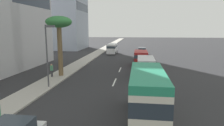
{
  "coord_description": "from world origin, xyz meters",
  "views": [
    {
      "loc": [
        -3.81,
        -2.46,
        5.8
      ],
      "look_at": [
        18.0,
        0.37,
        2.0
      ],
      "focal_mm": 32.13,
      "sensor_mm": 36.0,
      "label": 1
    }
  ],
  "objects_px": {
    "van_sixth": "(112,48)",
    "street_lamp": "(48,49)",
    "minibus_third": "(147,93)",
    "van_lead": "(146,66)",
    "palm_tree": "(59,26)",
    "car_seventh": "(142,51)",
    "van_fifth": "(141,57)",
    "car_fourth": "(142,56)",
    "pedestrian_near_lamp": "(52,70)"
  },
  "relations": [
    {
      "from": "van_sixth",
      "to": "car_seventh",
      "type": "height_order",
      "value": "van_sixth"
    },
    {
      "from": "pedestrian_near_lamp",
      "to": "car_seventh",
      "type": "bearing_deg",
      "value": -129.26
    },
    {
      "from": "car_fourth",
      "to": "minibus_third",
      "type": "bearing_deg",
      "value": 179.55
    },
    {
      "from": "van_lead",
      "to": "van_sixth",
      "type": "distance_m",
      "value": 22.58
    },
    {
      "from": "van_lead",
      "to": "street_lamp",
      "type": "xyz_separation_m",
      "value": [
        -5.92,
        9.47,
        2.57
      ]
    },
    {
      "from": "van_fifth",
      "to": "van_sixth",
      "type": "bearing_deg",
      "value": 24.19
    },
    {
      "from": "van_sixth",
      "to": "palm_tree",
      "type": "distance_m",
      "value": 23.36
    },
    {
      "from": "car_fourth",
      "to": "van_lead",
      "type": "bearing_deg",
      "value": -179.49
    },
    {
      "from": "car_fourth",
      "to": "street_lamp",
      "type": "distance_m",
      "value": 21.95
    },
    {
      "from": "minibus_third",
      "to": "van_fifth",
      "type": "height_order",
      "value": "minibus_third"
    },
    {
      "from": "van_lead",
      "to": "van_sixth",
      "type": "height_order",
      "value": "van_lead"
    },
    {
      "from": "van_fifth",
      "to": "van_sixth",
      "type": "relative_size",
      "value": 0.96
    },
    {
      "from": "van_sixth",
      "to": "street_lamp",
      "type": "xyz_separation_m",
      "value": [
        -27.43,
        2.62,
        2.58
      ]
    },
    {
      "from": "street_lamp",
      "to": "palm_tree",
      "type": "bearing_deg",
      "value": 8.75
    },
    {
      "from": "minibus_third",
      "to": "van_sixth",
      "type": "xyz_separation_m",
      "value": [
        33.02,
        6.53,
        -0.39
      ]
    },
    {
      "from": "van_sixth",
      "to": "palm_tree",
      "type": "xyz_separation_m",
      "value": [
        -22.61,
        3.36,
        4.79
      ]
    },
    {
      "from": "van_fifth",
      "to": "van_sixth",
      "type": "xyz_separation_m",
      "value": [
        14.16,
        6.36,
        0.0
      ]
    },
    {
      "from": "minibus_third",
      "to": "car_fourth",
      "type": "relative_size",
      "value": 1.49
    },
    {
      "from": "street_lamp",
      "to": "car_seventh",
      "type": "bearing_deg",
      "value": -18.82
    },
    {
      "from": "car_fourth",
      "to": "palm_tree",
      "type": "distance_m",
      "value": 18.69
    },
    {
      "from": "van_fifth",
      "to": "pedestrian_near_lamp",
      "type": "xyz_separation_m",
      "value": [
        -9.27,
        10.53,
        -0.33
      ]
    },
    {
      "from": "pedestrian_near_lamp",
      "to": "palm_tree",
      "type": "bearing_deg",
      "value": -148.68
    },
    {
      "from": "palm_tree",
      "to": "van_lead",
      "type": "bearing_deg",
      "value": -83.89
    },
    {
      "from": "pedestrian_near_lamp",
      "to": "palm_tree",
      "type": "relative_size",
      "value": 0.22
    },
    {
      "from": "minibus_third",
      "to": "van_fifth",
      "type": "distance_m",
      "value": 18.86
    },
    {
      "from": "van_lead",
      "to": "pedestrian_near_lamp",
      "type": "xyz_separation_m",
      "value": [
        -1.92,
        11.02,
        -0.35
      ]
    },
    {
      "from": "van_lead",
      "to": "minibus_third",
      "type": "xyz_separation_m",
      "value": [
        -11.51,
        0.32,
        0.38
      ]
    },
    {
      "from": "car_fourth",
      "to": "car_seventh",
      "type": "relative_size",
      "value": 1.14
    },
    {
      "from": "van_lead",
      "to": "pedestrian_near_lamp",
      "type": "bearing_deg",
      "value": 99.89
    },
    {
      "from": "van_fifth",
      "to": "street_lamp",
      "type": "distance_m",
      "value": 16.23
    },
    {
      "from": "van_fifth",
      "to": "street_lamp",
      "type": "relative_size",
      "value": 0.8
    },
    {
      "from": "van_lead",
      "to": "car_seventh",
      "type": "distance_m",
      "value": 21.72
    },
    {
      "from": "van_sixth",
      "to": "van_lead",
      "type": "bearing_deg",
      "value": 17.66
    },
    {
      "from": "minibus_third",
      "to": "car_seventh",
      "type": "bearing_deg",
      "value": -0.46
    },
    {
      "from": "van_sixth",
      "to": "pedestrian_near_lamp",
      "type": "relative_size",
      "value": 3.22
    },
    {
      "from": "minibus_third",
      "to": "palm_tree",
      "type": "height_order",
      "value": "palm_tree"
    },
    {
      "from": "minibus_third",
      "to": "van_sixth",
      "type": "height_order",
      "value": "minibus_third"
    },
    {
      "from": "car_seventh",
      "to": "palm_tree",
      "type": "relative_size",
      "value": 0.57
    },
    {
      "from": "car_fourth",
      "to": "street_lamp",
      "type": "bearing_deg",
      "value": 154.51
    },
    {
      "from": "car_fourth",
      "to": "van_fifth",
      "type": "relative_size",
      "value": 0.95
    },
    {
      "from": "van_lead",
      "to": "street_lamp",
      "type": "relative_size",
      "value": 0.83
    },
    {
      "from": "minibus_third",
      "to": "pedestrian_near_lamp",
      "type": "bearing_deg",
      "value": 48.14
    },
    {
      "from": "car_fourth",
      "to": "pedestrian_near_lamp",
      "type": "relative_size",
      "value": 2.94
    },
    {
      "from": "car_seventh",
      "to": "van_sixth",
      "type": "bearing_deg",
      "value": 91.68
    },
    {
      "from": "car_fourth",
      "to": "street_lamp",
      "type": "height_order",
      "value": "street_lamp"
    },
    {
      "from": "minibus_third",
      "to": "van_fifth",
      "type": "bearing_deg",
      "value": 0.5
    },
    {
      "from": "pedestrian_near_lamp",
      "to": "palm_tree",
      "type": "distance_m",
      "value": 5.26
    },
    {
      "from": "minibus_third",
      "to": "car_fourth",
      "type": "distance_m",
      "value": 25.22
    },
    {
      "from": "car_seventh",
      "to": "street_lamp",
      "type": "height_order",
      "value": "street_lamp"
    },
    {
      "from": "minibus_third",
      "to": "van_sixth",
      "type": "relative_size",
      "value": 1.36
    }
  ]
}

